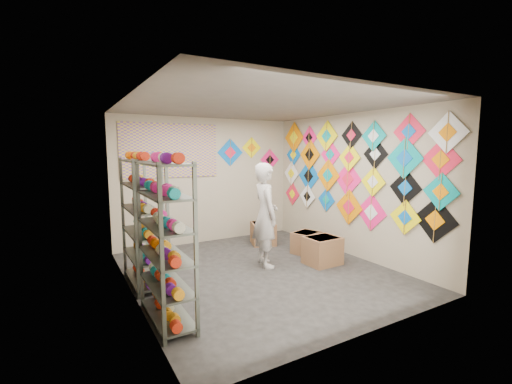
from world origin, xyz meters
TOP-DOWN VIEW (x-y plane):
  - ground at (0.00, 0.00)m, footprint 4.50×4.50m
  - room_walls at (0.00, 0.00)m, footprint 4.50×4.50m
  - shelf_rack_front at (-1.78, -0.85)m, footprint 0.40×1.10m
  - shelf_rack_back at (-1.78, 0.45)m, footprint 0.40×1.10m
  - string_spools at (-1.78, -0.20)m, footprint 0.12×2.36m
  - kite_wall_display at (1.98, -0.00)m, footprint 0.06×4.30m
  - back_wall_kites at (1.01, 2.24)m, footprint 1.62×0.02m
  - poster at (-0.80, 2.23)m, footprint 2.00×0.01m
  - shopkeeper at (0.25, 0.23)m, footprint 0.84×0.71m
  - carton_a at (1.16, -0.22)m, footprint 0.59×0.50m
  - carton_b at (1.32, 0.44)m, footprint 0.61×0.55m
  - carton_c at (0.92, 1.41)m, footprint 0.63×0.66m

SIDE VIEW (x-z plane):
  - ground at x=0.00m, z-range 0.00..0.00m
  - carton_b at x=1.32m, z-range 0.00..0.42m
  - carton_c at x=0.92m, z-range 0.00..0.46m
  - carton_a at x=1.16m, z-range 0.00..0.49m
  - shopkeeper at x=0.25m, z-range 0.00..1.80m
  - shelf_rack_front at x=-1.78m, z-range 0.00..1.90m
  - shelf_rack_back at x=-1.78m, z-range 0.00..1.90m
  - string_spools at x=-1.78m, z-range 0.99..1.11m
  - kite_wall_display at x=1.98m, z-range 0.59..2.67m
  - room_walls at x=0.00m, z-range -0.61..3.89m
  - back_wall_kites at x=1.01m, z-range 1.54..2.33m
  - poster at x=-0.80m, z-range 1.45..2.55m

